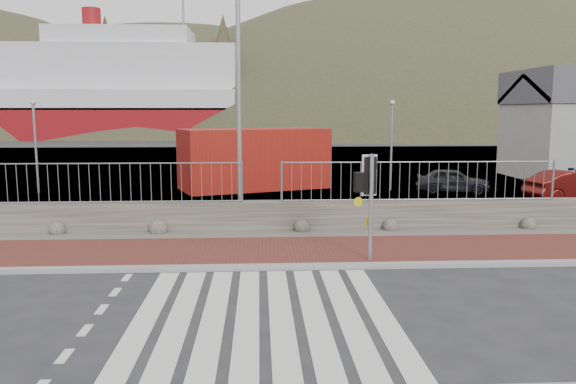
{
  "coord_description": "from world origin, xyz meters",
  "views": [
    {
      "loc": [
        -0.07,
        -9.6,
        3.64
      ],
      "look_at": [
        0.58,
        3.0,
        1.81
      ],
      "focal_mm": 35.0,
      "sensor_mm": 36.0,
      "label": 1
    }
  ],
  "objects": [
    {
      "name": "ferry",
      "position": [
        -24.65,
        67.9,
        5.36
      ],
      "size": [
        50.0,
        16.0,
        20.0
      ],
      "color": "maroon",
      "rests_on": "ground"
    },
    {
      "name": "car_a",
      "position": [
        8.6,
        14.97,
        0.55
      ],
      "size": [
        3.42,
        2.04,
        1.09
      ],
      "primitive_type": "imported",
      "rotation": [
        0.0,
        0.0,
        1.32
      ],
      "color": "black",
      "rests_on": "ground"
    },
    {
      "name": "quay",
      "position": [
        0.0,
        27.9,
        0.0
      ],
      "size": [
        120.0,
        40.0,
        0.5
      ],
      "primitive_type": "cube",
      "color": "#4C4C4F",
      "rests_on": "ground"
    },
    {
      "name": "railing",
      "position": [
        0.0,
        7.15,
        1.82
      ],
      "size": [
        18.07,
        0.07,
        1.22
      ],
      "color": "gray",
      "rests_on": "stone_wall"
    },
    {
      "name": "sidewalk_far",
      "position": [
        0.0,
        4.5,
        0.04
      ],
      "size": [
        40.0,
        3.0,
        0.08
      ],
      "primitive_type": "cube",
      "color": "brown",
      "rests_on": "ground"
    },
    {
      "name": "hills_backdrop",
      "position": [
        6.74,
        87.9,
        -23.05
      ],
      "size": [
        254.0,
        90.0,
        100.0
      ],
      "color": "#303821",
      "rests_on": "ground"
    },
    {
      "name": "streetlight",
      "position": [
        -0.56,
        8.04,
        4.69
      ],
      "size": [
        1.68,
        0.84,
        8.34
      ],
      "rotation": [
        0.0,
        0.0,
        -0.4
      ],
      "color": "gray",
      "rests_on": "ground"
    },
    {
      "name": "zebra_crossing",
      "position": [
        -0.0,
        0.0,
        0.01
      ],
      "size": [
        4.62,
        5.6,
        0.01
      ],
      "color": "silver",
      "rests_on": "ground"
    },
    {
      "name": "kerb_far",
      "position": [
        0.0,
        3.0,
        0.05
      ],
      "size": [
        40.0,
        0.25,
        0.12
      ],
      "primitive_type": "cube",
      "color": "gray",
      "rests_on": "ground"
    },
    {
      "name": "shipping_container",
      "position": [
        -0.31,
        16.78,
        1.4
      ],
      "size": [
        7.3,
        4.98,
        2.81
      ],
      "primitive_type": "cube",
      "rotation": [
        0.0,
        0.0,
        0.36
      ],
      "color": "#9D1F11",
      "rests_on": "ground"
    },
    {
      "name": "car_b",
      "position": [
        12.67,
        12.62,
        0.6
      ],
      "size": [
        3.86,
        2.07,
        1.21
      ],
      "primitive_type": "imported",
      "rotation": [
        0.0,
        0.0,
        1.8
      ],
      "color": "#520D0B",
      "rests_on": "ground"
    },
    {
      "name": "traffic_signal_far",
      "position": [
        2.55,
        3.46,
        1.9
      ],
      "size": [
        0.65,
        0.32,
        2.63
      ],
      "rotation": [
        0.0,
        0.0,
        3.37
      ],
      "color": "gray",
      "rests_on": "ground"
    },
    {
      "name": "gravel_strip",
      "position": [
        0.0,
        6.5,
        0.03
      ],
      "size": [
        40.0,
        1.5,
        0.06
      ],
      "primitive_type": "cube",
      "color": "#59544C",
      "rests_on": "ground"
    },
    {
      "name": "ground",
      "position": [
        0.0,
        0.0,
        0.0
      ],
      "size": [
        220.0,
        220.0,
        0.0
      ],
      "primitive_type": "plane",
      "color": "#28282B",
      "rests_on": "ground"
    },
    {
      "name": "stone_wall",
      "position": [
        0.0,
        7.3,
        0.45
      ],
      "size": [
        40.0,
        0.6,
        0.9
      ],
      "primitive_type": "cube",
      "color": "#4A453D",
      "rests_on": "ground"
    },
    {
      "name": "water",
      "position": [
        0.0,
        62.9,
        0.0
      ],
      "size": [
        220.0,
        50.0,
        0.05
      ],
      "primitive_type": "cube",
      "color": "#3F4C54",
      "rests_on": "ground"
    }
  ]
}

